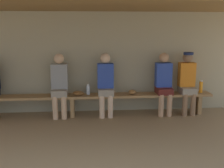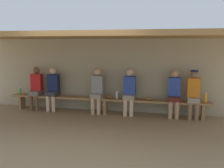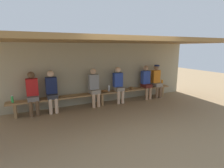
{
  "view_description": "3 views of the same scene",
  "coord_description": "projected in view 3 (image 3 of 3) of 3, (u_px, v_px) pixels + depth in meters",
  "views": [
    {
      "loc": [
        0.39,
        -4.15,
        1.87
      ],
      "look_at": [
        0.81,
        1.09,
        0.78
      ],
      "focal_mm": 44.13,
      "sensor_mm": 36.0,
      "label": 1
    },
    {
      "loc": [
        1.84,
        -5.82,
        2.03
      ],
      "look_at": [
        0.24,
        1.35,
        0.92
      ],
      "focal_mm": 42.07,
      "sensor_mm": 36.0,
      "label": 2
    },
    {
      "loc": [
        -2.33,
        -4.26,
        2.05
      ],
      "look_at": [
        0.35,
        1.35,
        0.78
      ],
      "focal_mm": 28.77,
      "sensor_mm": 36.0,
      "label": 3
    }
  ],
  "objects": [
    {
      "name": "bench",
      "position": [
        101.0,
        94.0,
        6.45
      ],
      "size": [
        6.0,
        0.36,
        0.46
      ],
      "color": "#9E7547",
      "rests_on": "ground"
    },
    {
      "name": "player_in_red",
      "position": [
        156.0,
        79.0,
        7.43
      ],
      "size": [
        0.34,
        0.42,
        1.34
      ],
      "color": "gray",
      "rests_on": "ground"
    },
    {
      "name": "player_in_blue",
      "position": [
        52.0,
        90.0,
        5.68
      ],
      "size": [
        0.34,
        0.42,
        1.34
      ],
      "color": "#333338",
      "rests_on": "ground"
    },
    {
      "name": "water_bottle_orange",
      "position": [
        109.0,
        88.0,
        6.6
      ],
      "size": [
        0.08,
        0.08,
        0.22
      ],
      "color": "silver",
      "rests_on": "bench"
    },
    {
      "name": "ground_plane",
      "position": [
        121.0,
        120.0,
        5.16
      ],
      "size": [
        24.0,
        24.0,
        0.0
      ],
      "primitive_type": "plane",
      "color": "#937754"
    },
    {
      "name": "player_near_post",
      "position": [
        94.0,
        86.0,
        6.28
      ],
      "size": [
        0.34,
        0.42,
        1.34
      ],
      "color": "gray",
      "rests_on": "ground"
    },
    {
      "name": "water_bottle_blue",
      "position": [
        12.0,
        99.0,
        5.24
      ],
      "size": [
        0.07,
        0.07,
        0.22
      ],
      "color": "green",
      "rests_on": "bench"
    },
    {
      "name": "player_in_white",
      "position": [
        118.0,
        83.0,
        6.69
      ],
      "size": [
        0.34,
        0.42,
        1.34
      ],
      "color": "gray",
      "rests_on": "ground"
    },
    {
      "name": "back_wall",
      "position": [
        96.0,
        73.0,
        6.71
      ],
      "size": [
        8.0,
        0.2,
        2.2
      ],
      "primitive_type": "cube",
      "color": "tan",
      "rests_on": "ground"
    },
    {
      "name": "baseball_glove_dark_brown",
      "position": [
        132.0,
        88.0,
        6.96
      ],
      "size": [
        0.24,
        0.28,
        0.09
      ],
      "primitive_type": "ellipsoid",
      "rotation": [
        0.0,
        0.0,
        4.39
      ],
      "color": "olive",
      "rests_on": "bench"
    },
    {
      "name": "baseball_glove_worn",
      "position": [
        104.0,
        91.0,
        6.47
      ],
      "size": [
        0.27,
        0.22,
        0.09
      ],
      "primitive_type": "ellipsoid",
      "rotation": [
        0.0,
        0.0,
        2.93
      ],
      "color": "brown",
      "rests_on": "bench"
    },
    {
      "name": "water_bottle_green",
      "position": [
        162.0,
        82.0,
        7.61
      ],
      "size": [
        0.08,
        0.08,
        0.27
      ],
      "color": "orange",
      "rests_on": "bench"
    },
    {
      "name": "dugout_roof",
      "position": [
        111.0,
        40.0,
        5.33
      ],
      "size": [
        8.0,
        2.8,
        0.12
      ],
      "primitive_type": "cube",
      "color": "olive",
      "rests_on": "back_wall"
    },
    {
      "name": "player_leftmost",
      "position": [
        33.0,
        92.0,
        5.44
      ],
      "size": [
        0.34,
        0.42,
        1.34
      ],
      "color": "slate",
      "rests_on": "ground"
    },
    {
      "name": "player_rightmost",
      "position": [
        146.0,
        81.0,
        7.22
      ],
      "size": [
        0.34,
        0.42,
        1.34
      ],
      "color": "#591E19",
      "rests_on": "ground"
    }
  ]
}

